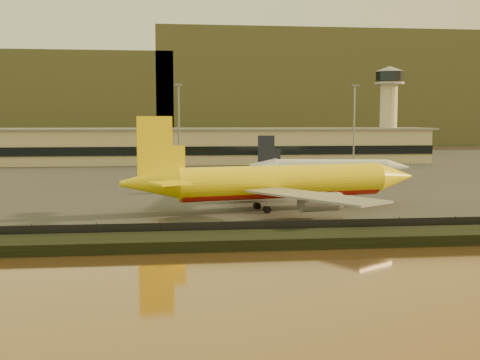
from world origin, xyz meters
name	(u,v)px	position (x,y,z in m)	size (l,w,h in m)	color
ground	(254,222)	(0.00, 0.00, 0.00)	(900.00, 900.00, 0.00)	black
embankment	(273,240)	(0.00, -17.00, 0.70)	(320.00, 7.00, 1.40)	black
tarmac	(211,170)	(0.00, 95.00, 0.10)	(320.00, 220.00, 0.20)	#2D2D2D
perimeter_fence	(267,229)	(0.00, -13.00, 1.30)	(300.00, 0.05, 2.20)	black
terminal_building	(164,146)	(-14.52, 125.55, 6.25)	(202.00, 25.00, 12.60)	tan
control_tower	(389,104)	(70.00, 131.00, 21.66)	(11.20, 11.20, 35.50)	tan
apron_light_masts	(270,120)	(15.00, 75.00, 15.70)	(152.20, 12.20, 25.40)	slate
distant_hills	(157,98)	(-20.74, 340.00, 31.39)	(470.00, 160.00, 70.00)	brown
dhl_cargo_jet	(278,182)	(5.59, 10.45, 4.97)	(53.22, 51.29, 15.98)	yellow
white_narrowbody_jet	(329,168)	(27.13, 57.25, 3.64)	(39.94, 38.46, 11.51)	white
gse_vehicle_yellow	(241,192)	(1.56, 29.49, 1.13)	(4.11, 1.85, 1.85)	yellow
gse_vehicle_white	(172,188)	(-12.26, 37.19, 1.23)	(4.56, 2.05, 2.05)	white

